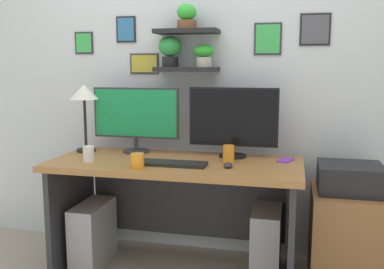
{
  "coord_description": "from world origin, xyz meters",
  "views": [
    {
      "loc": [
        0.73,
        -2.62,
        1.35
      ],
      "look_at": [
        0.1,
        0.05,
        0.92
      ],
      "focal_mm": 40.77,
      "sensor_mm": 36.0,
      "label": 1
    }
  ],
  "objects_px": {
    "monitor_left": "(136,116)",
    "printer": "(350,178)",
    "drawer_cabinet": "(347,237)",
    "desk": "(177,191)",
    "cell_phone": "(286,160)",
    "monitor_right": "(233,120)",
    "coffee_mug": "(137,161)",
    "desk_lamp": "(84,97)",
    "computer_mouse": "(228,165)",
    "water_cup": "(229,154)",
    "keyboard": "(171,163)",
    "computer_tower_left": "(93,234)",
    "computer_tower_right": "(266,242)",
    "pen_cup": "(89,154)"
  },
  "relations": [
    {
      "from": "computer_mouse",
      "to": "printer",
      "type": "distance_m",
      "value": 0.76
    },
    {
      "from": "drawer_cabinet",
      "to": "cell_phone",
      "type": "bearing_deg",
      "value": 172.89
    },
    {
      "from": "desk",
      "to": "monitor_right",
      "type": "xyz_separation_m",
      "value": [
        0.34,
        0.16,
        0.46
      ]
    },
    {
      "from": "computer_tower_left",
      "to": "water_cup",
      "type": "bearing_deg",
      "value": 3.08
    },
    {
      "from": "desk_lamp",
      "to": "desk",
      "type": "bearing_deg",
      "value": -8.59
    },
    {
      "from": "monitor_right",
      "to": "water_cup",
      "type": "relative_size",
      "value": 5.36
    },
    {
      "from": "monitor_right",
      "to": "drawer_cabinet",
      "type": "height_order",
      "value": "monitor_right"
    },
    {
      "from": "coffee_mug",
      "to": "water_cup",
      "type": "distance_m",
      "value": 0.57
    },
    {
      "from": "desk",
      "to": "coffee_mug",
      "type": "distance_m",
      "value": 0.43
    },
    {
      "from": "keyboard",
      "to": "desk",
      "type": "bearing_deg",
      "value": 92.02
    },
    {
      "from": "cell_phone",
      "to": "coffee_mug",
      "type": "relative_size",
      "value": 1.56
    },
    {
      "from": "monitor_right",
      "to": "printer",
      "type": "height_order",
      "value": "monitor_right"
    },
    {
      "from": "computer_mouse",
      "to": "computer_tower_right",
      "type": "xyz_separation_m",
      "value": [
        0.23,
        0.2,
        -0.54
      ]
    },
    {
      "from": "computer_mouse",
      "to": "coffee_mug",
      "type": "bearing_deg",
      "value": -164.28
    },
    {
      "from": "keyboard",
      "to": "desk_lamp",
      "type": "relative_size",
      "value": 0.93
    },
    {
      "from": "water_cup",
      "to": "computer_tower_left",
      "type": "relative_size",
      "value": 0.26
    },
    {
      "from": "coffee_mug",
      "to": "computer_tower_left",
      "type": "distance_m",
      "value": 0.75
    },
    {
      "from": "monitor_left",
      "to": "coffee_mug",
      "type": "relative_size",
      "value": 6.8
    },
    {
      "from": "drawer_cabinet",
      "to": "desk",
      "type": "bearing_deg",
      "value": -176.71
    },
    {
      "from": "coffee_mug",
      "to": "computer_tower_right",
      "type": "xyz_separation_m",
      "value": [
        0.74,
        0.35,
        -0.57
      ]
    },
    {
      "from": "drawer_cabinet",
      "to": "printer",
      "type": "bearing_deg",
      "value": -90.0
    },
    {
      "from": "keyboard",
      "to": "water_cup",
      "type": "relative_size",
      "value": 4.0
    },
    {
      "from": "monitor_left",
      "to": "printer",
      "type": "relative_size",
      "value": 1.61
    },
    {
      "from": "keyboard",
      "to": "drawer_cabinet",
      "type": "relative_size",
      "value": 0.75
    },
    {
      "from": "printer",
      "to": "coffee_mug",
      "type": "bearing_deg",
      "value": -163.78
    },
    {
      "from": "computer_mouse",
      "to": "drawer_cabinet",
      "type": "bearing_deg",
      "value": 16.58
    },
    {
      "from": "desk_lamp",
      "to": "water_cup",
      "type": "relative_size",
      "value": 4.29
    },
    {
      "from": "coffee_mug",
      "to": "pen_cup",
      "type": "xyz_separation_m",
      "value": [
        -0.36,
        0.1,
        0.01
      ]
    },
    {
      "from": "cell_phone",
      "to": "printer",
      "type": "distance_m",
      "value": 0.4
    },
    {
      "from": "computer_mouse",
      "to": "computer_tower_left",
      "type": "xyz_separation_m",
      "value": [
        -0.94,
        0.08,
        -0.55
      ]
    },
    {
      "from": "water_cup",
      "to": "computer_tower_left",
      "type": "bearing_deg",
      "value": -176.92
    },
    {
      "from": "monitor_left",
      "to": "desk_lamp",
      "type": "height_order",
      "value": "desk_lamp"
    },
    {
      "from": "desk",
      "to": "desk_lamp",
      "type": "xyz_separation_m",
      "value": [
        -0.7,
        0.11,
        0.59
      ]
    },
    {
      "from": "monitor_right",
      "to": "keyboard",
      "type": "height_order",
      "value": "monitor_right"
    },
    {
      "from": "keyboard",
      "to": "water_cup",
      "type": "distance_m",
      "value": 0.37
    },
    {
      "from": "keyboard",
      "to": "computer_tower_right",
      "type": "xyz_separation_m",
      "value": [
        0.58,
        0.22,
        -0.54
      ]
    },
    {
      "from": "cell_phone",
      "to": "drawer_cabinet",
      "type": "height_order",
      "value": "cell_phone"
    },
    {
      "from": "computer_mouse",
      "to": "printer",
      "type": "relative_size",
      "value": 0.24
    },
    {
      "from": "desk",
      "to": "drawer_cabinet",
      "type": "height_order",
      "value": "desk"
    },
    {
      "from": "cell_phone",
      "to": "computer_tower_left",
      "type": "distance_m",
      "value": 1.39
    },
    {
      "from": "water_cup",
      "to": "pen_cup",
      "type": "bearing_deg",
      "value": -168.33
    },
    {
      "from": "monitor_left",
      "to": "pen_cup",
      "type": "relative_size",
      "value": 6.12
    },
    {
      "from": "desk",
      "to": "computer_mouse",
      "type": "distance_m",
      "value": 0.45
    },
    {
      "from": "cell_phone",
      "to": "water_cup",
      "type": "bearing_deg",
      "value": -139.09
    },
    {
      "from": "pen_cup",
      "to": "water_cup",
      "type": "distance_m",
      "value": 0.88
    },
    {
      "from": "keyboard",
      "to": "computer_tower_left",
      "type": "bearing_deg",
      "value": 170.31
    },
    {
      "from": "computer_mouse",
      "to": "cell_phone",
      "type": "height_order",
      "value": "computer_mouse"
    },
    {
      "from": "desk",
      "to": "computer_tower_right",
      "type": "distance_m",
      "value": 0.67
    },
    {
      "from": "drawer_cabinet",
      "to": "computer_tower_left",
      "type": "bearing_deg",
      "value": -175.5
    },
    {
      "from": "drawer_cabinet",
      "to": "computer_tower_right",
      "type": "bearing_deg",
      "value": -178.85
    }
  ]
}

